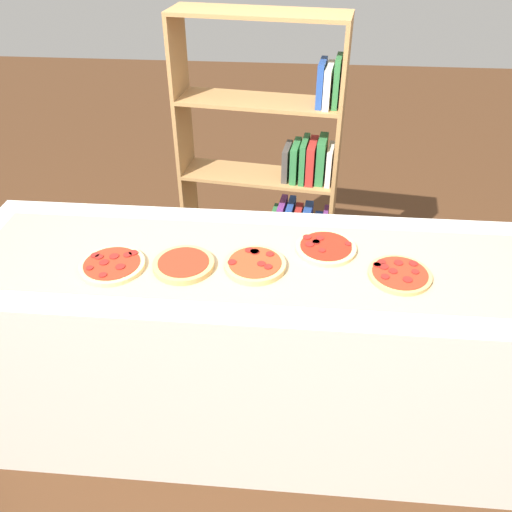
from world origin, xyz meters
TOP-DOWN VIEW (x-y plane):
  - ground_plane at (0.00, 0.00)m, footprint 12.00×12.00m
  - counter at (0.00, 0.00)m, footprint 2.31×0.72m
  - parchment_paper at (0.00, 0.00)m, footprint 2.13×0.51m
  - pizza_pepperoni_0 at (-0.53, -0.09)m, footprint 0.24×0.24m
  - pizza_plain_1 at (-0.26, -0.07)m, footprint 0.23×0.23m
  - pizza_pepperoni_2 at (-0.00, -0.05)m, footprint 0.23×0.23m
  - pizza_pepperoni_3 at (0.26, 0.09)m, footprint 0.24×0.24m
  - pizza_pepperoni_4 at (0.53, -0.06)m, footprint 0.23×0.23m
  - bookshelf at (0.04, 0.94)m, footprint 0.86×0.35m

SIDE VIEW (x-z plane):
  - ground_plane at x=0.00m, z-range 0.00..0.00m
  - counter at x=0.00m, z-range 0.00..0.95m
  - bookshelf at x=0.04m, z-range -0.05..1.59m
  - parchment_paper at x=0.00m, z-range 0.95..0.95m
  - pizza_pepperoni_4 at x=0.53m, z-range 0.95..0.97m
  - pizza_pepperoni_3 at x=0.26m, z-range 0.95..0.97m
  - pizza_pepperoni_0 at x=-0.53m, z-range 0.95..0.98m
  - pizza_plain_1 at x=-0.26m, z-range 0.95..0.98m
  - pizza_pepperoni_2 at x=0.00m, z-range 0.95..0.98m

